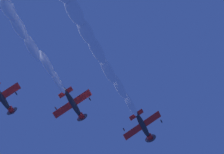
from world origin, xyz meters
TOP-DOWN VIEW (x-y plane):
  - airplane_lead at (2.52, -3.62)m, footprint 7.79×8.28m
  - airplane_left_wingman at (-5.64, 8.30)m, footprint 7.77×8.24m
  - airplane_right_wingman at (-11.86, 20.76)m, footprint 7.78×8.08m
  - smoke_trail_lead at (-23.29, 0.81)m, footprint 36.14×8.44m

SIDE VIEW (x-z plane):
  - smoke_trail_lead at x=-23.29m, z-range 75.06..82.57m
  - airplane_lead at x=2.52m, z-range 80.75..84.72m
  - airplane_right_wingman at x=-11.86m, z-range 80.72..84.97m
  - airplane_left_wingman at x=-5.64m, z-range 82.39..86.23m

